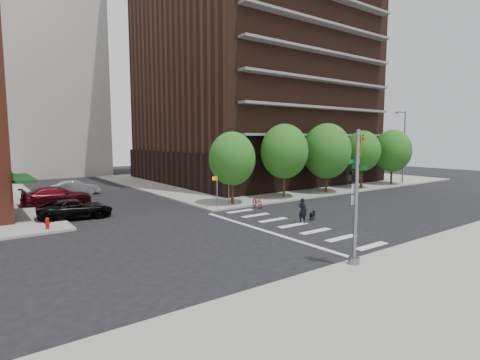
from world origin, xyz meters
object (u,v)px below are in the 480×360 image
Objects in this scene: parked_car_maroon at (57,196)px; pedestrian_far at (352,178)px; traffic_signal at (356,208)px; scooter at (257,202)px; fire_hydrant at (47,223)px; parked_car_black at (75,209)px; parked_car_silver at (76,188)px; dog_walker at (303,211)px.

pedestrian_far is at bearing -103.33° from parked_car_maroon.
scooter is (5.63, 13.99, -2.21)m from traffic_signal.
traffic_signal is at bearing -96.91° from scooter.
parked_car_maroon is at bearing 76.83° from fire_hydrant.
parked_car_black reaches higher than scooter.
parked_car_silver is (2.70, 12.07, 0.04)m from parked_car_black.
dog_walker is at bearing -27.95° from fire_hydrant.
traffic_signal reaches higher than parked_car_black.
parked_car_maroon is 32.51m from pedestrian_far.
parked_car_black is at bearing 178.44° from parked_car_maroon.
parked_car_silver is (5.00, 15.04, 0.19)m from fire_hydrant.
scooter is at bearing -131.35° from parked_car_maroon.
pedestrian_far is (19.63, 10.89, 0.12)m from dog_walker.
dog_walker is (12.19, -10.66, 0.16)m from parked_car_black.
parked_car_black is 0.90× the size of parked_car_maroon.
parked_car_black is 3.01× the size of pedestrian_far.
traffic_signal is 3.56× the size of pedestrian_far.
scooter is at bearing -102.47° from parked_car_black.
fire_hydrant is at bearing 147.50° from parked_car_black.
parked_car_black is at bearing 52.25° from fire_hydrant.
dog_walker is (-1.17, -6.39, 0.38)m from scooter.
fire_hydrant is 0.42× the size of dog_walker.
fire_hydrant is at bearing 165.28° from parked_car_maroon.
parked_car_silver is 2.59× the size of dog_walker.
parked_car_silver is 2.43× the size of scooter.
pedestrian_far is at bearing -84.34° from parked_car_black.
fire_hydrant is 16.41m from dog_walker.
scooter is at bearing -145.42° from parked_car_silver.
parked_car_black is 16.20m from dog_walker.
traffic_signal is 30.42m from pedestrian_far.
parked_car_silver reaches higher than scooter.
scooter is (13.37, -11.13, -0.33)m from parked_car_maroon.
dog_walker reaches higher than parked_car_silver.
traffic_signal is 8.20× the size of fire_hydrant.
fire_hydrant is at bearing -89.66° from pedestrian_far.
fire_hydrant is 0.14× the size of parked_car_black.
parked_car_black is 2.92× the size of dog_walker.
fire_hydrant is 0.39× the size of scooter.
parked_car_maroon is at bearing 155.23° from scooter.
parked_car_silver is at bearing -7.36° from parked_car_black.
pedestrian_far is at bearing 5.36° from fire_hydrant.
parked_car_silver is 31.44m from pedestrian_far.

